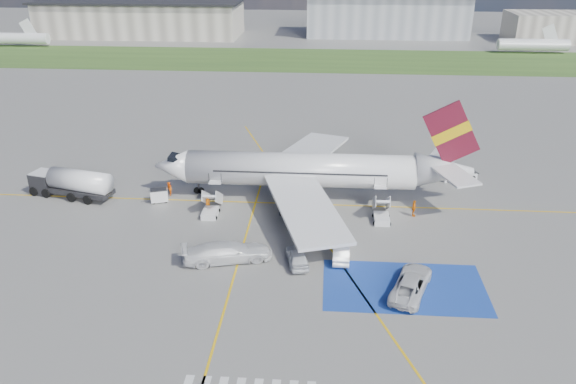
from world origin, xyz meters
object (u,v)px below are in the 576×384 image
at_px(van_white_a, 411,281).
at_px(gpu_cart, 159,196).
at_px(airliner, 313,170).
at_px(car_silver_a, 297,256).
at_px(car_silver_b, 341,252).
at_px(belt_loader, 458,176).
at_px(van_white_b, 227,249).
at_px(fuel_tanker, 72,185).

bearing_deg(van_white_a, gpu_cart, -10.82).
xyz_separation_m(airliner, car_silver_a, (-1.01, -14.84, -2.64)).
bearing_deg(car_silver_b, gpu_cart, -27.01).
distance_m(belt_loader, van_white_a, 26.88).
distance_m(car_silver_a, van_white_b, 6.55).
xyz_separation_m(belt_loader, car_silver_b, (-14.98, -20.32, 0.36)).
height_order(car_silver_a, van_white_a, van_white_a).
bearing_deg(van_white_a, belt_loader, -89.50).
height_order(airliner, van_white_b, airliner).
xyz_separation_m(gpu_cart, van_white_b, (9.99, -12.17, 0.50)).
xyz_separation_m(car_silver_b, van_white_b, (-10.62, -1.17, 0.50)).
bearing_deg(car_silver_a, van_white_b, -12.76).
bearing_deg(gpu_cart, car_silver_a, -54.86).
xyz_separation_m(car_silver_a, car_silver_b, (4.09, 1.23, -0.03)).
bearing_deg(airliner, van_white_b, -117.01).
bearing_deg(fuel_tanker, van_white_a, -10.11).
height_order(car_silver_b, van_white_a, van_white_a).
bearing_deg(belt_loader, airliner, -178.33).
relative_size(fuel_tanker, gpu_cart, 4.76).
bearing_deg(belt_loader, gpu_cart, 175.96).
distance_m(car_silver_a, van_white_a, 10.67).
relative_size(belt_loader, car_silver_a, 1.13).
xyz_separation_m(airliner, belt_loader, (18.06, 6.71, -3.03)).
relative_size(airliner, gpu_cart, 16.84).
relative_size(gpu_cart, car_silver_b, 0.50).
bearing_deg(car_silver_a, fuel_tanker, -37.81).
height_order(airliner, gpu_cart, airliner).
bearing_deg(van_white_a, car_silver_b, -19.88).
distance_m(fuel_tanker, car_silver_b, 33.20).
relative_size(fuel_tanker, van_white_b, 1.67).
bearing_deg(airliner, van_white_a, -64.20).
height_order(fuel_tanker, car_silver_a, fuel_tanker).
xyz_separation_m(belt_loader, van_white_b, (-25.60, -21.49, 0.86)).
bearing_deg(airliner, car_silver_b, -77.24).
relative_size(fuel_tanker, van_white_a, 1.91).
bearing_deg(airliner, gpu_cart, -171.54).
xyz_separation_m(airliner, car_silver_b, (3.08, -13.61, -2.67)).
relative_size(airliner, belt_loader, 7.36).
relative_size(car_silver_a, van_white_b, 0.71).
xyz_separation_m(airliner, fuel_tanker, (-27.99, -1.93, -1.95)).
bearing_deg(car_silver_a, van_white_a, 147.22).
relative_size(gpu_cart, van_white_b, 0.35).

